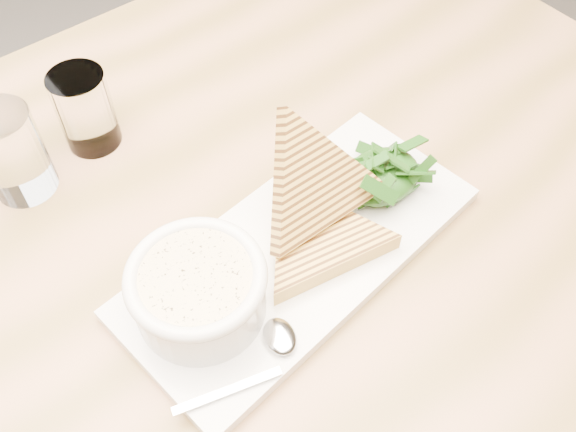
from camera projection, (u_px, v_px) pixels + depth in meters
floor at (210, 395)px, 1.39m from camera, size 6.00×6.00×0.00m
table_top at (195, 270)px, 0.70m from camera, size 1.35×0.90×0.04m
table_leg_br at (349, 96)px, 1.43m from camera, size 0.06×0.06×0.72m
platter at (300, 251)px, 0.69m from camera, size 0.42×0.22×0.02m
soup_bowl at (199, 294)px, 0.62m from camera, size 0.13×0.13×0.05m
soup at (196, 278)px, 0.59m from camera, size 0.11×0.11×0.01m
bowl_rim at (195, 276)px, 0.59m from camera, size 0.13×0.13×0.01m
sandwich_flat at (318, 239)px, 0.67m from camera, size 0.20×0.20×0.02m
sandwich_lean at (315, 184)px, 0.66m from camera, size 0.17×0.18×0.19m
salad_base at (381, 176)px, 0.71m from camera, size 0.09×0.07×0.04m
arugula_pile at (382, 171)px, 0.71m from camera, size 0.11×0.10×0.05m
spoon_bowl at (280, 336)px, 0.61m from camera, size 0.04×0.05×0.01m
spoon_handle at (228, 391)px, 0.58m from camera, size 0.10×0.04×0.00m
glass_near at (12, 153)px, 0.71m from camera, size 0.07×0.07×0.11m
glass_far at (85, 110)px, 0.76m from camera, size 0.07×0.07×0.10m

